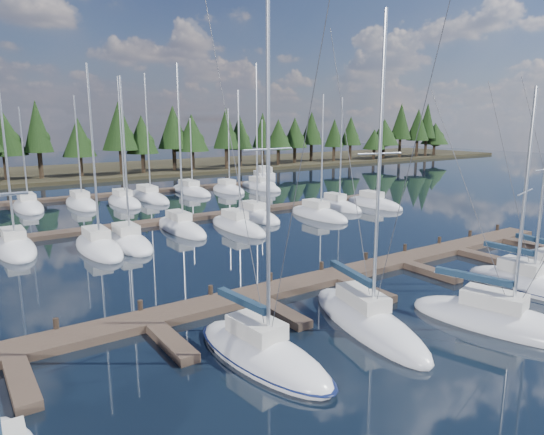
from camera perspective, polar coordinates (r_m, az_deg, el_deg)
ground at (r=40.45m, az=-4.26°, el=-2.75°), size 260.00×260.00×0.00m
far_shore at (r=96.48m, az=-22.52°, el=4.89°), size 220.00×30.00×0.60m
main_dock at (r=30.54m, az=7.83°, el=-7.19°), size 44.00×6.13×0.90m
back_docks at (r=57.85m, az=-14.05°, el=1.46°), size 50.00×21.80×0.40m
front_sailboat_1 at (r=21.08m, az=-1.19°, el=-15.65°), size 3.62×8.40×16.01m
front_sailboat_2 at (r=24.54m, az=11.06°, el=-11.83°), size 4.51×9.66×15.32m
front_sailboat_3 at (r=26.50m, az=25.33°, el=-11.02°), size 5.16×9.32×12.15m
front_sailboat_4 at (r=32.74m, az=27.67°, el=-6.99°), size 2.81×7.69×13.00m
back_sailboat_rows at (r=53.62m, az=-12.35°, el=0.84°), size 47.70×33.04×16.40m
motor_yacht_right at (r=74.51m, az=-0.94°, el=4.24°), size 6.62×10.08×4.80m
tree_line at (r=86.48m, az=-21.31°, el=9.09°), size 186.35×11.14×13.47m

